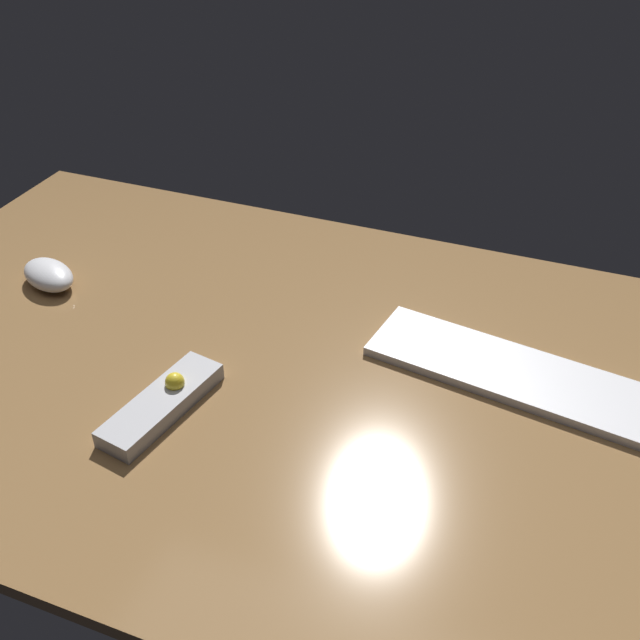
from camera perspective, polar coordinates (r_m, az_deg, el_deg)
The scene contains 4 objects.
desk at distance 104.48cm, azimuth -2.28°, elevation -4.19°, with size 140.00×84.00×2.00cm, color olive.
keyboard at distance 105.24cm, azimuth 15.18°, elevation -4.16°, with size 42.47×11.72×1.33cm, color white.
computer_mouse at distance 127.55cm, azimuth -20.01°, elevation 3.26°, with size 10.61×6.40×3.74cm, color silver.
media_remote at distance 98.80cm, azimuth -11.90°, elevation -6.18°, with size 8.89×19.43×4.12cm.
Camera 1 is at (32.51, -72.77, 68.56)cm, focal length 41.95 mm.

